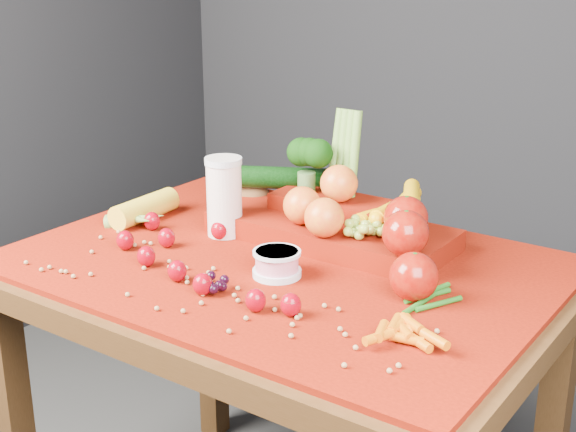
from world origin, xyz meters
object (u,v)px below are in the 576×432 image
Objects in this scene: table at (282,308)px; produce_mound at (343,216)px; milk_glass at (224,194)px; yogurt_bowl at (277,262)px.

produce_mound reaches higher than table.
milk_glass is (-0.19, 0.05, 0.20)m from table.
table is 6.36× the size of milk_glass.
produce_mound is at bearing 71.01° from table.
milk_glass is at bearing -157.65° from produce_mound.
table is 0.16m from yogurt_bowl.
produce_mound is (0.01, 0.22, 0.04)m from yogurt_bowl.
produce_mound is (0.05, 0.15, 0.17)m from table.
milk_glass is 0.26m from produce_mound.
milk_glass is 1.84× the size of yogurt_bowl.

